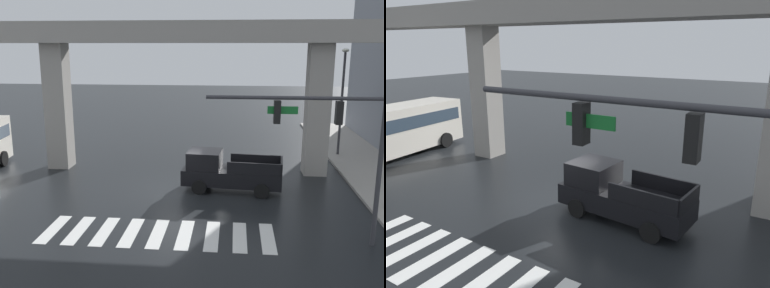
# 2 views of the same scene
# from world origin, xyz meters

# --- Properties ---
(ground_plane) EXTENTS (120.00, 120.00, 0.00)m
(ground_plane) POSITION_xyz_m (0.00, 0.00, 0.00)
(ground_plane) COLOR black
(crosswalk_stripes) EXTENTS (9.35, 2.80, 0.01)m
(crosswalk_stripes) POSITION_xyz_m (-0.00, -5.71, 0.01)
(crosswalk_stripes) COLOR silver
(crosswalk_stripes) RESTS_ON ground
(elevated_overpass) EXTENTS (59.33, 2.48, 8.78)m
(elevated_overpass) POSITION_xyz_m (0.00, 3.53, 7.62)
(elevated_overpass) COLOR #9E9991
(elevated_overpass) RESTS_ON ground
(sidewalk_east) EXTENTS (4.00, 36.00, 0.15)m
(sidewalk_east) POSITION_xyz_m (11.30, 2.00, 0.07)
(sidewalk_east) COLOR #9E9991
(sidewalk_east) RESTS_ON ground
(pickup_truck) EXTENTS (5.26, 2.45, 2.08)m
(pickup_truck) POSITION_xyz_m (2.64, -0.01, 0.99)
(pickup_truck) COLOR black
(pickup_truck) RESTS_ON ground
(traffic_signal_mast) EXTENTS (6.49, 0.32, 6.20)m
(traffic_signal_mast) POSITION_xyz_m (6.61, -5.91, 4.39)
(traffic_signal_mast) COLOR #38383D
(traffic_signal_mast) RESTS_ON ground
(street_lamp_mid_block) EXTENTS (0.44, 0.70, 7.24)m
(street_lamp_mid_block) POSITION_xyz_m (10.10, 7.84, 4.56)
(street_lamp_mid_block) COLOR #38383D
(street_lamp_mid_block) RESTS_ON ground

